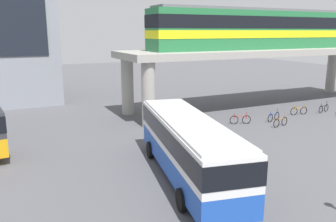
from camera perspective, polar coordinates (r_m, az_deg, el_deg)
The scene contains 9 objects.
ground_plane at distance 25.73m, azimuth -6.94°, elevation -4.10°, with size 120.00×120.00×0.00m, color #515156.
elevated_platform at distance 36.45m, azimuth 15.12°, elevation 8.52°, with size 29.18×6.53×5.79m.
train at distance 35.49m, azimuth 13.68°, elevation 13.01°, with size 21.34×2.96×3.84m.
bus_main at distance 17.78m, azimuth 3.27°, elevation -5.13°, with size 4.69×11.32×3.22m.
bicycle_black at distance 36.06m, azimuth 24.15°, elevation 0.37°, with size 1.75×0.48×1.04m.
bicycle_blue at distance 31.01m, azimuth 16.92°, elevation -0.94°, with size 1.73×0.57×1.04m.
bicycle_red at distance 29.39m, azimuth 11.76°, elevation -1.39°, with size 1.70×0.68×1.04m.
bicycle_brown at distance 29.45m, azimuth 17.95°, elevation -1.73°, with size 1.77×0.40×1.04m.
bicycle_orange at distance 34.14m, azimuth 20.65°, elevation 0.03°, with size 1.78×0.34×1.04m.
Camera 1 is at (-7.94, -13.29, 7.50)m, focal length 37.20 mm.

